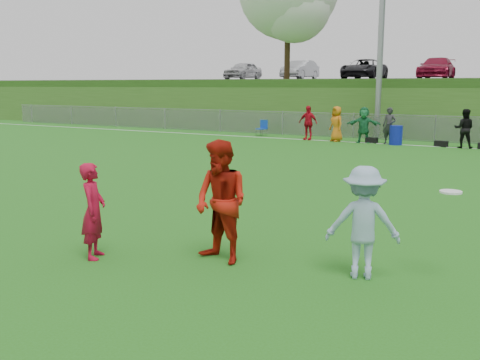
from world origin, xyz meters
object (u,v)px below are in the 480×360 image
Objects in this scene: player_red_left at (93,211)px; recycling_bin at (396,135)px; player_red_center at (221,202)px; player_blue at (363,223)px; frisbee at (451,192)px.

player_red_left is 18.74m from recycling_bin.
player_blue is (2.10, 0.38, -0.15)m from player_red_center.
player_blue reaches higher than recycling_bin.
frisbee is (5.05, 1.66, 0.50)m from player_red_left.
player_red_center is at bearing -8.27° from player_blue.
player_red_left is 5.08× the size of frisbee.
recycling_bin is at bearing -29.98° from player_red_left.
player_red_center is 2.14m from player_blue.
player_red_left is 1.74× the size of recycling_bin.
player_red_center is 1.18× the size of player_blue.
player_blue reaches higher than frisbee.
player_red_center is 6.33× the size of frisbee.
recycling_bin is (-1.41, 17.93, -0.52)m from player_red_center.
player_red_center is at bearing -85.51° from recycling_bin.
recycling_bin is (0.47, 18.74, -0.33)m from player_red_left.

